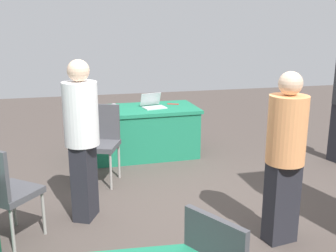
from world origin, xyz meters
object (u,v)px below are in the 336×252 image
Objects in this scene: chair_tucked_right at (4,188)px; person_attendee_browsing at (285,151)px; chair_back_row at (101,138)px; yarn_ball at (114,107)px; person_attendee_standing at (82,133)px; table_foreground at (142,132)px; laptop_silver at (153,105)px; scissors_red at (173,104)px.

person_attendee_browsing reaches higher than chair_tucked_right.
chair_back_row reaches higher than yarn_ball.
person_attendee_browsing is (-1.72, 0.89, -0.03)m from person_attendee_standing.
person_attendee_browsing is 13.75× the size of yarn_ball.
chair_tucked_right is (1.64, 2.17, 0.17)m from table_foreground.
chair_tucked_right is at bearing 38.14° from laptop_silver.
yarn_ball is (0.59, 0.11, 0.02)m from laptop_silver.
yarn_ball is at bearing -138.35° from scissors_red.
chair_back_row is 1.57m from scissors_red.
laptop_silver is 2.06× the size of scissors_red.
chair_tucked_right reaches higher than scissors_red.
scissors_red is at bearing 86.83° from chair_tucked_right.
chair_tucked_right is 2.55× the size of laptop_silver.
table_foreground is at bearing 92.61° from chair_tucked_right.
person_attendee_standing reaches higher than scissors_red.
person_attendee_browsing reaches higher than chair_back_row.
person_attendee_standing is (-0.71, -0.34, 0.37)m from chair_tucked_right.
laptop_silver is 0.38m from scissors_red.
person_attendee_standing is at bearing -100.62° from scissors_red.
table_foreground is 0.44m from laptop_silver.
chair_tucked_right is 2.52m from person_attendee_browsing.
chair_tucked_right is at bearing -21.94° from person_attendee_browsing.
scissors_red is at bearing -163.70° from yarn_ball.
yarn_ball is (-0.50, -1.71, -0.12)m from person_attendee_standing.
chair_tucked_right is 0.60× the size of person_attendee_browsing.
scissors_red is (-0.51, -0.15, 0.37)m from table_foreground.
person_attendee_browsing is at bearing -59.03° from scissors_red.
person_attendee_standing is (0.93, 1.83, 0.54)m from table_foreground.
person_attendee_standing is at bearing 65.01° from chair_tucked_right.
scissors_red is at bearing -117.52° from chair_back_row.
chair_back_row is 8.46× the size of yarn_ball.
person_attendee_standing is 2.45m from scissors_red.
chair_back_row is at bearing 52.02° from table_foreground.
chair_back_row is (-0.96, -1.30, 0.02)m from chair_tucked_right.
person_attendee_browsing is (-2.43, 0.55, 0.33)m from chair_tucked_right.
scissors_red is (-0.34, -0.16, -0.04)m from laptop_silver.
scissors_red is (-1.19, -1.01, 0.18)m from chair_back_row.
chair_back_row reaches higher than scissors_red.
person_attendee_browsing is at bearing -92.12° from person_attendee_standing.
person_attendee_browsing is (-1.47, 1.85, 0.31)m from chair_back_row.
chair_tucked_right is at bearing 75.49° from chair_back_row.
scissors_red is at bearing -10.80° from person_attendee_standing.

